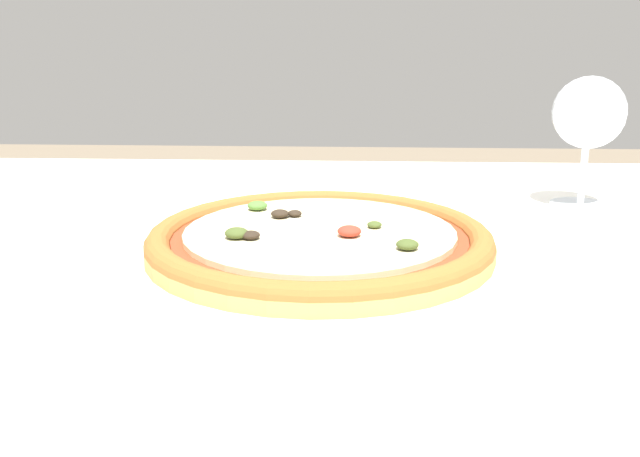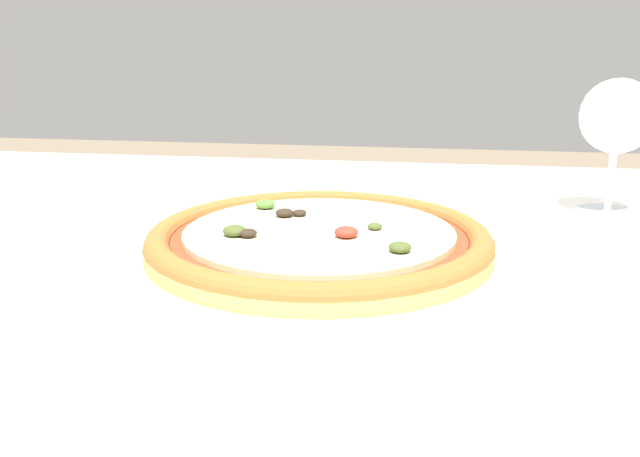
% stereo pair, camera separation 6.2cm
% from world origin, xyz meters
% --- Properties ---
extents(dining_table, '(1.48, 0.97, 0.72)m').
position_xyz_m(dining_table, '(0.00, 0.00, 0.64)').
color(dining_table, brown).
rests_on(dining_table, ground_plane).
extents(pizza_plate, '(0.32, 0.32, 0.04)m').
position_xyz_m(pizza_plate, '(-0.12, 0.00, 0.74)').
color(pizza_plate, white).
rests_on(pizza_plate, dining_table).
extents(wine_glass_far_left, '(0.08, 0.08, 0.15)m').
position_xyz_m(wine_glass_far_left, '(0.17, 0.21, 0.83)').
color(wine_glass_far_left, silver).
rests_on(wine_glass_far_left, dining_table).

